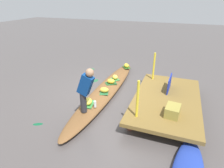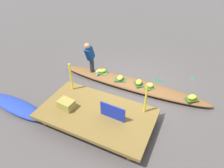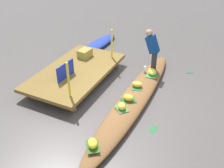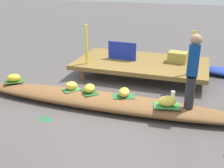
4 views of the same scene
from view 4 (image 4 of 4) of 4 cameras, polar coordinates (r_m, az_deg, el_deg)
The scene contains 20 objects.
canal_water at distance 5.41m, azimuth -1.79°, elevation -4.62°, with size 40.00×40.00×0.00m, color #4B4644.
dock_platform at distance 7.00m, azimuth 5.97°, elevation 4.19°, with size 3.20×1.80×0.36m.
vendor_boat at distance 5.36m, azimuth -1.81°, elevation -3.49°, with size 5.45×0.72×0.24m, color brown.
leaf_mat_0 at distance 6.34m, azimuth -19.27°, elevation 0.53°, with size 0.38×0.24×0.01m, color #2B5A1F.
banana_bunch_0 at distance 6.31m, azimuth -19.36°, elevation 1.21°, with size 0.27×0.19×0.16m, color yellow.
leaf_mat_1 at distance 5.62m, azimuth -8.23°, elevation -1.11°, with size 0.33×0.24×0.01m, color #3B7C3D.
banana_bunch_1 at distance 5.59m, azimuth -8.28°, elevation -0.34°, with size 0.24×0.19×0.17m, color yellow.
leaf_mat_2 at distance 5.00m, azimuth 11.09°, elevation -4.30°, with size 0.44×0.31×0.01m, color #34803B.
banana_bunch_2 at distance 4.96m, azimuth 11.16°, elevation -3.44°, with size 0.32×0.24×0.17m, color yellow.
leaf_mat_3 at distance 5.45m, azimuth -4.59°, elevation -1.66°, with size 0.37×0.26×0.01m, color #205125.
banana_bunch_3 at distance 5.42m, azimuth -4.61°, elevation -0.87°, with size 0.27×0.20×0.17m, color yellow.
leaf_mat_4 at distance 5.27m, azimuth 2.45°, elevation -2.46°, with size 0.40×0.26×0.01m, color #266335.
banana_bunch_4 at distance 5.24m, azimuth 2.47°, elevation -1.68°, with size 0.29×0.20×0.16m, color gold.
vendor_person at distance 4.87m, azimuth 16.14°, elevation 3.33°, with size 0.20×0.46×1.23m.
water_bottle at distance 5.18m, azimuth 12.27°, elevation -2.37°, with size 0.07×0.07×0.18m, color silver.
market_banner at distance 7.04m, azimuth 2.06°, elevation 6.75°, with size 0.72×0.03×0.45m, color #17299E.
railing_post_west at distance 6.66m, azimuth -5.23°, elevation 8.01°, with size 0.06×0.06×0.94m, color yellow.
railing_post_east at distance 6.14m, azimuth 15.95°, elevation 6.09°, with size 0.06×0.06×0.94m, color yellow.
produce_crate at distance 7.02m, azimuth 13.23°, elevation 5.35°, with size 0.44×0.32×0.26m, color olive.
drifting_plant_0 at distance 5.10m, azimuth -13.41°, elevation -6.95°, with size 0.30×0.19×0.01m, color #245935.
Camera 4 is at (1.67, -4.55, 2.39)m, focal length 44.93 mm.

